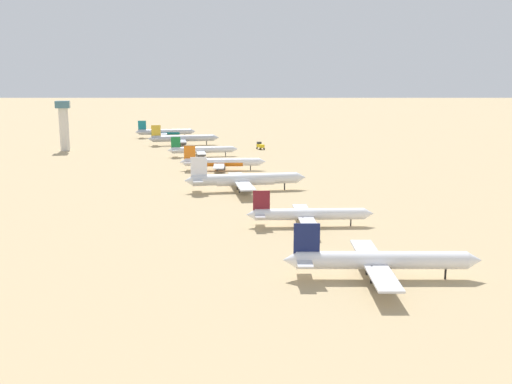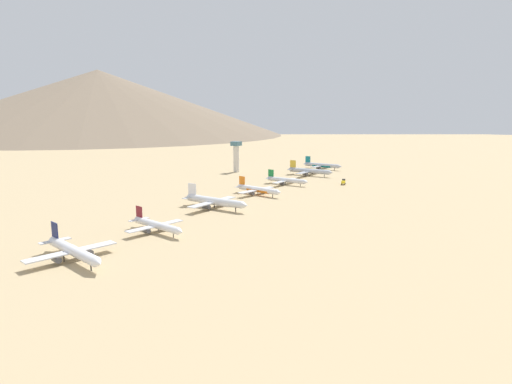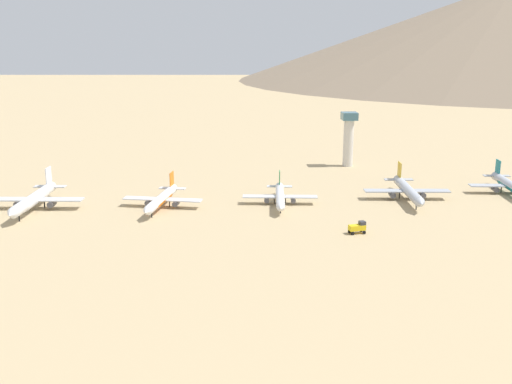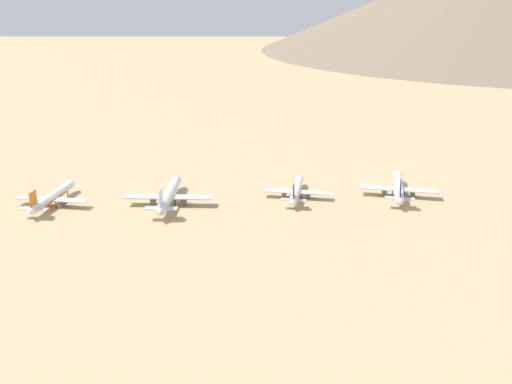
% 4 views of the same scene
% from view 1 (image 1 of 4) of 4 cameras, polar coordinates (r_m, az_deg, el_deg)
% --- Properties ---
extents(ground_plane, '(1800.00, 1800.00, 0.00)m').
position_cam_1_polar(ground_plane, '(243.63, -3.35, 2.02)').
color(ground_plane, tan).
extents(parked_jet_0, '(38.56, 31.68, 11.25)m').
position_cam_1_polar(parked_jet_0, '(117.66, 11.86, -6.53)').
color(parked_jet_0, white).
rests_on(parked_jet_0, ground).
extents(parked_jet_1, '(33.63, 27.56, 9.75)m').
position_cam_1_polar(parked_jet_1, '(154.92, 5.09, -2.18)').
color(parked_jet_1, white).
rests_on(parked_jet_1, ground).
extents(parked_jet_2, '(42.32, 34.40, 12.20)m').
position_cam_1_polar(parked_jet_2, '(201.04, -1.13, 1.22)').
color(parked_jet_2, silver).
rests_on(parked_jet_2, ground).
extents(parked_jet_3, '(35.85, 29.38, 10.40)m').
position_cam_1_polar(parked_jet_3, '(245.13, -3.35, 2.90)').
color(parked_jet_3, white).
rests_on(parked_jet_3, ground).
extents(parked_jet_4, '(34.37, 27.96, 9.91)m').
position_cam_1_polar(parked_jet_4, '(287.08, -5.28, 4.09)').
color(parked_jet_4, silver).
rests_on(parked_jet_4, ground).
extents(parked_jet_5, '(40.23, 32.69, 11.60)m').
position_cam_1_polar(parked_jet_5, '(334.88, -7.14, 5.18)').
color(parked_jet_5, '#B2B7C1').
rests_on(parked_jet_5, ground).
extents(parked_jet_6, '(37.92, 30.86, 10.93)m').
position_cam_1_polar(parked_jet_6, '(376.83, -8.85, 5.77)').
color(parked_jet_6, '#B2B7C1').
rests_on(parked_jet_6, ground).
extents(service_truck, '(3.63, 5.56, 3.90)m').
position_cam_1_polar(service_truck, '(314.65, 0.42, 4.54)').
color(service_truck, yellow).
rests_on(service_truck, ground).
extents(control_tower, '(7.20, 7.20, 25.92)m').
position_cam_1_polar(control_tower, '(323.01, -18.16, 6.39)').
color(control_tower, beige).
rests_on(control_tower, ground).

